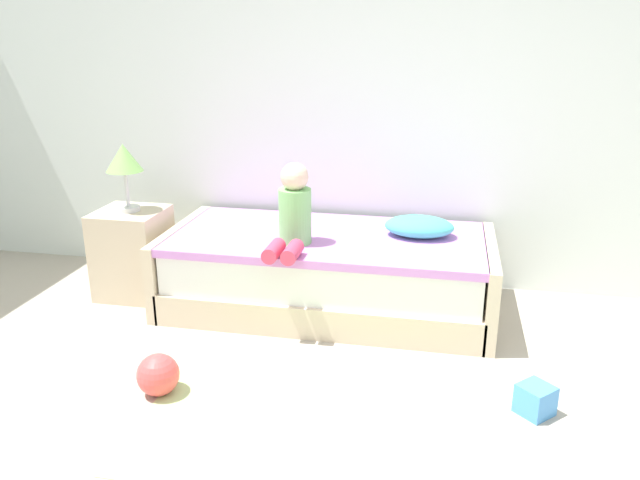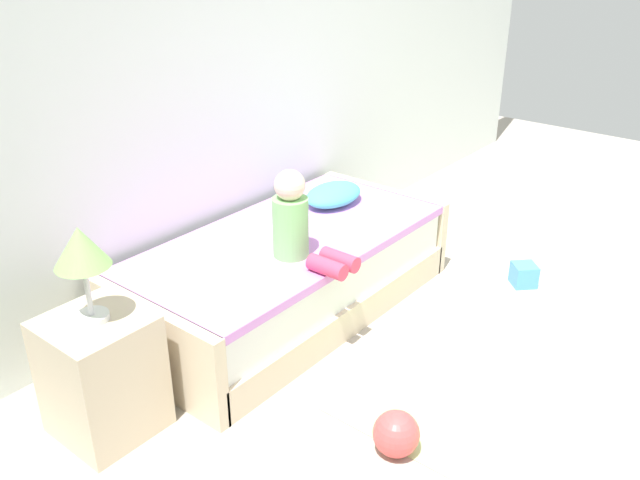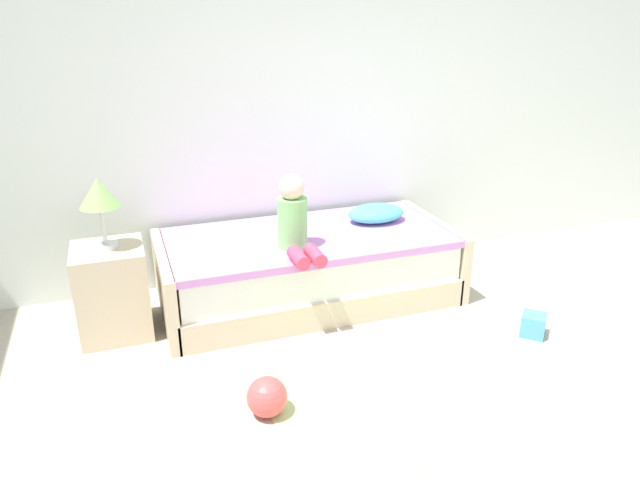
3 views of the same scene
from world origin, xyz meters
TOP-DOWN VIEW (x-y plane):
  - wall_rear at (0.00, 2.60)m, footprint 7.20×0.10m
  - bed at (-0.44, 2.00)m, footprint 2.11×1.00m
  - nightstand at (-1.79, 1.95)m, footprint 0.44×0.44m
  - table_lamp at (-1.79, 1.95)m, footprint 0.24×0.24m
  - child_figure at (-0.61, 1.77)m, footprint 0.20×0.51m
  - pillow at (0.13, 2.10)m, footprint 0.44×0.30m
  - toy_ball at (-1.08, 0.79)m, footprint 0.21×0.21m
  - area_rug at (-0.27, 0.70)m, footprint 1.60×1.10m
  - toy_block at (0.77, 0.99)m, footprint 0.21×0.21m

SIDE VIEW (x-z plane):
  - area_rug at x=-0.27m, z-range 0.00..0.01m
  - toy_block at x=0.77m, z-range 0.00..0.15m
  - toy_ball at x=-1.08m, z-range 0.00..0.21m
  - bed at x=-0.44m, z-range 0.00..0.50m
  - nightstand at x=-1.79m, z-range 0.00..0.60m
  - pillow at x=0.13m, z-range 0.50..0.63m
  - child_figure at x=-0.61m, z-range 0.45..0.96m
  - table_lamp at x=-1.79m, z-range 0.71..1.16m
  - wall_rear at x=0.00m, z-range 0.00..2.90m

